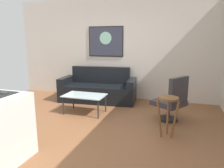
# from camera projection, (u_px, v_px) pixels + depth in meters

# --- Properties ---
(ground) EXTENTS (6.40, 6.40, 0.04)m
(ground) POSITION_uv_depth(u_px,v_px,m) (86.00, 131.00, 3.80)
(ground) COLOR brown
(back_wall) EXTENTS (6.40, 0.05, 2.80)m
(back_wall) POSITION_uv_depth(u_px,v_px,m) (121.00, 49.00, 5.78)
(back_wall) COLOR beige
(back_wall) RESTS_ON ground
(couch) EXTENTS (2.08, 0.99, 0.90)m
(couch) POSITION_uv_depth(u_px,v_px,m) (98.00, 90.00, 5.64)
(couch) COLOR black
(couch) RESTS_ON ground
(coffee_table) EXTENTS (0.92, 0.56, 0.42)m
(coffee_table) POSITION_uv_depth(u_px,v_px,m) (85.00, 96.00, 4.63)
(coffee_table) COLOR silver
(coffee_table) RESTS_ON ground
(armchair) EXTENTS (0.76, 0.76, 0.92)m
(armchair) POSITION_uv_depth(u_px,v_px,m) (172.00, 100.00, 4.14)
(armchair) COLOR black
(armchair) RESTS_ON ground
(bar_stool) EXTENTS (0.38, 0.38, 0.69)m
(bar_stool) POSITION_uv_depth(u_px,v_px,m) (168.00, 106.00, 3.44)
(bar_stool) COLOR brown
(bar_stool) RESTS_ON ground
(wall_painting) EXTENTS (1.02, 0.03, 0.84)m
(wall_painting) POSITION_uv_depth(u_px,v_px,m) (106.00, 41.00, 5.83)
(wall_painting) COLOR black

